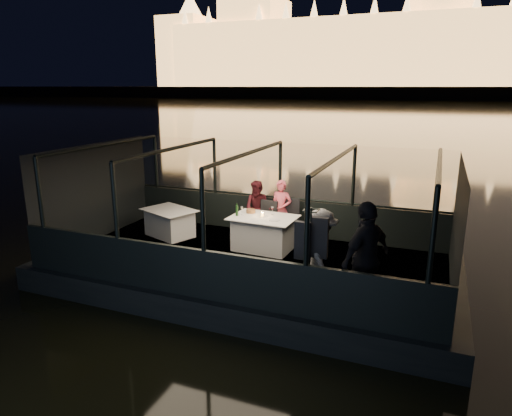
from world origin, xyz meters
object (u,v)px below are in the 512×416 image
at_px(chair_port_right, 287,223).
at_px(passenger_stripe, 320,250).
at_px(dining_table_central, 263,233).
at_px(dining_table_aft, 170,221).
at_px(passenger_dark, 365,264).
at_px(person_woman_coral, 281,209).
at_px(chair_port_left, 266,223).
at_px(wine_bottle, 237,209).
at_px(person_man_maroon, 258,207).
at_px(coat_stand, 310,253).

xyz_separation_m(chair_port_right, passenger_stripe, (1.44, -2.58, 0.40)).
height_order(dining_table_central, chair_port_right, chair_port_right).
xyz_separation_m(dining_table_aft, passenger_dark, (5.09, -2.24, 0.47)).
bearing_deg(person_woman_coral, passenger_stripe, -57.16).
relative_size(chair_port_left, passenger_dark, 0.50).
xyz_separation_m(dining_table_aft, wine_bottle, (1.90, -0.16, 0.53)).
relative_size(dining_table_central, passenger_stripe, 0.91).
bearing_deg(chair_port_left, passenger_stripe, -46.73).
distance_m(dining_table_aft, person_man_maroon, 2.22).
xyz_separation_m(chair_port_left, coat_stand, (1.81, -2.76, 0.45)).
distance_m(dining_table_aft, passenger_stripe, 4.69).
height_order(dining_table_aft, coat_stand, coat_stand).
bearing_deg(chair_port_left, coat_stand, -51.50).
xyz_separation_m(dining_table_central, chair_port_right, (0.32, 0.73, 0.06)).
distance_m(coat_stand, passenger_dark, 0.93).
height_order(chair_port_left, person_woman_coral, person_woman_coral).
bearing_deg(passenger_stripe, chair_port_right, 8.68).
xyz_separation_m(dining_table_central, person_woman_coral, (0.12, 0.88, 0.36)).
bearing_deg(passenger_stripe, dining_table_aft, 45.53).
xyz_separation_m(coat_stand, passenger_stripe, (0.11, 0.31, -0.05)).
xyz_separation_m(person_man_maroon, passenger_dark, (3.04, -2.99, 0.10)).
height_order(chair_port_left, passenger_stripe, passenger_stripe).
relative_size(dining_table_aft, coat_stand, 0.76).
relative_size(coat_stand, person_man_maroon, 1.20).
bearing_deg(wine_bottle, person_man_maroon, 80.52).
height_order(dining_table_aft, chair_port_right, chair_port_right).
relative_size(dining_table_central, chair_port_left, 1.54).
bearing_deg(dining_table_central, chair_port_right, 66.23).
height_order(person_woman_coral, passenger_stripe, passenger_stripe).
height_order(coat_stand, wine_bottle, coat_stand).
bearing_deg(passenger_stripe, chair_port_left, 17.57).
bearing_deg(dining_table_aft, coat_stand, -27.95).
xyz_separation_m(dining_table_central, person_man_maroon, (-0.45, 0.80, 0.36)).
height_order(chair_port_right, person_man_maroon, person_man_maroon).
distance_m(chair_port_left, passenger_stripe, 3.14).
xyz_separation_m(dining_table_central, coat_stand, (1.66, -2.16, 0.51)).
bearing_deg(person_man_maroon, dining_table_aft, -160.70).
distance_m(chair_port_left, wine_bottle, 0.96).
bearing_deg(person_woman_coral, dining_table_aft, -160.72).
xyz_separation_m(coat_stand, person_woman_coral, (-1.54, 3.04, -0.15)).
height_order(passenger_dark, wine_bottle, passenger_dark).
bearing_deg(person_woman_coral, coat_stand, -61.39).
distance_m(dining_table_central, chair_port_right, 0.81).
bearing_deg(passenger_stripe, dining_table_central, 23.18).
height_order(dining_table_central, person_man_maroon, person_man_maroon).
bearing_deg(dining_table_central, chair_port_left, 104.38).
xyz_separation_m(chair_port_left, passenger_stripe, (1.92, -2.45, 0.40)).
distance_m(dining_table_central, person_man_maroon, 0.99).
distance_m(chair_port_left, coat_stand, 3.34).
distance_m(chair_port_left, chair_port_right, 0.50).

